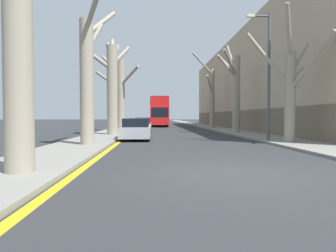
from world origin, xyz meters
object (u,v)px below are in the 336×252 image
object	(u,v)px
street_tree_left_1	(89,74)
street_tree_right_0	(291,86)
street_tree_left_2	(112,84)
parked_car_0	(136,130)
parked_car_1	(140,126)
double_decker_bus	(159,110)
parked_car_2	(143,124)
street_tree_right_1	(235,89)
street_tree_left_0	(19,23)
lamp_post	(267,70)
street_tree_left_3	(120,92)
street_tree_right_2	(211,96)

from	to	relation	value
street_tree_left_1	street_tree_right_0	bearing A→B (deg)	4.14
street_tree_left_2	parked_car_0	world-z (taller)	street_tree_left_2
street_tree_left_2	parked_car_1	xyz separation A→B (m)	(2.06, 2.04, -3.32)
street_tree_left_2	parked_car_1	size ratio (longest dim) A/B	1.81
double_decker_bus	parked_car_2	world-z (taller)	double_decker_bus
street_tree_right_0	street_tree_right_1	distance (m)	10.41
street_tree_right_1	parked_car_2	bearing A→B (deg)	143.94
parked_car_0	street_tree_left_0	bearing A→B (deg)	-100.54
street_tree_left_0	street_tree_right_1	xyz separation A→B (m)	(10.45, 18.52, 0.13)
street_tree_left_1	lamp_post	world-z (taller)	street_tree_left_1
street_tree_right_0	parked_car_0	xyz separation A→B (m)	(-8.49, 3.49, -2.47)
street_tree_left_3	lamp_post	bearing A→B (deg)	-54.46
street_tree_right_0	street_tree_right_2	world-z (taller)	street_tree_right_2
street_tree_right_2	parked_car_2	bearing A→B (deg)	-150.83
street_tree_left_1	street_tree_left_3	distance (m)	15.94
street_tree_left_2	double_decker_bus	world-z (taller)	street_tree_left_2
parked_car_1	parked_car_2	xyz separation A→B (m)	(0.00, 6.73, 0.01)
street_tree_left_2	street_tree_right_2	bearing A→B (deg)	52.38
street_tree_left_3	parked_car_1	world-z (taller)	street_tree_left_3
street_tree_right_2	double_decker_bus	world-z (taller)	street_tree_right_2
street_tree_right_2	street_tree_left_1	bearing A→B (deg)	-115.35
street_tree_left_0	street_tree_left_1	world-z (taller)	street_tree_left_1
street_tree_left_0	street_tree_left_2	xyz separation A→B (m)	(0.11, 15.78, 0.20)
double_decker_bus	parked_car_0	size ratio (longest dim) A/B	2.82
street_tree_left_1	street_tree_right_2	bearing A→B (deg)	64.65
street_tree_left_1	street_tree_right_1	world-z (taller)	street_tree_right_1
double_decker_bus	parked_car_1	distance (m)	20.93
street_tree_left_3	street_tree_right_1	world-z (taller)	street_tree_left_3
parked_car_2	street_tree_right_0	bearing A→B (deg)	-62.64
street_tree_left_2	street_tree_right_1	bearing A→B (deg)	14.83
street_tree_left_3	street_tree_left_0	bearing A→B (deg)	-89.70
street_tree_left_1	parked_car_2	xyz separation A→B (m)	(2.07, 17.17, -2.94)
street_tree_right_1	double_decker_bus	distance (m)	21.09
lamp_post	street_tree_left_2	bearing A→B (deg)	146.70
street_tree_left_2	street_tree_left_1	bearing A→B (deg)	-90.06
street_tree_right_0	parked_car_1	bearing A→B (deg)	131.25
street_tree_left_0	street_tree_left_1	xyz separation A→B (m)	(0.10, 7.38, -0.16)
street_tree_left_3	parked_car_0	xyz separation A→B (m)	(2.29, -11.68, -3.36)
lamp_post	parked_car_2	bearing A→B (deg)	116.78
street_tree_right_0	parked_car_1	size ratio (longest dim) A/B	1.63
street_tree_right_0	double_decker_bus	distance (m)	31.14
street_tree_right_1	parked_car_1	size ratio (longest dim) A/B	1.86
parked_car_2	lamp_post	size ratio (longest dim) A/B	0.57
parked_car_1	lamp_post	bearing A→B (deg)	-47.75
street_tree_right_2	parked_car_1	bearing A→B (deg)	-126.06
street_tree_left_0	street_tree_right_1	bearing A→B (deg)	60.57
street_tree_left_1	double_decker_bus	xyz separation A→B (m)	(4.01, 31.20, -1.15)
street_tree_left_0	parked_car_1	distance (m)	18.23
street_tree_left_2	parked_car_0	distance (m)	5.69
street_tree_left_2	street_tree_left_0	bearing A→B (deg)	-90.39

